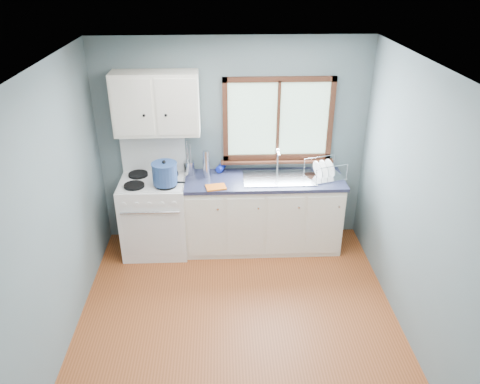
{
  "coord_description": "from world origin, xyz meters",
  "views": [
    {
      "loc": [
        -0.13,
        -3.46,
        3.27
      ],
      "look_at": [
        0.05,
        0.9,
        1.05
      ],
      "focal_mm": 35.0,
      "sensor_mm": 36.0,
      "label": 1
    }
  ],
  "objects_px": {
    "sink": "(279,183)",
    "skillet": "(166,182)",
    "gas_range": "(155,213)",
    "thermos": "(206,164)",
    "dish_rack": "(324,173)",
    "utensil_crock": "(189,168)",
    "base_cabinets": "(263,216)",
    "stockpot": "(165,173)"
  },
  "relations": [
    {
      "from": "skillet",
      "to": "utensil_crock",
      "type": "xyz_separation_m",
      "value": [
        0.25,
        0.34,
        0.02
      ]
    },
    {
      "from": "gas_range",
      "to": "base_cabinets",
      "type": "xyz_separation_m",
      "value": [
        1.31,
        0.02,
        -0.08
      ]
    },
    {
      "from": "sink",
      "to": "utensil_crock",
      "type": "distance_m",
      "value": 1.08
    },
    {
      "from": "thermos",
      "to": "skillet",
      "type": "bearing_deg",
      "value": -150.55
    },
    {
      "from": "skillet",
      "to": "utensil_crock",
      "type": "height_order",
      "value": "utensil_crock"
    },
    {
      "from": "skillet",
      "to": "base_cabinets",
      "type": "bearing_deg",
      "value": 12.56
    },
    {
      "from": "stockpot",
      "to": "utensil_crock",
      "type": "bearing_deg",
      "value": 52.35
    },
    {
      "from": "skillet",
      "to": "thermos",
      "type": "height_order",
      "value": "thermos"
    },
    {
      "from": "skillet",
      "to": "utensil_crock",
      "type": "relative_size",
      "value": 0.81
    },
    {
      "from": "thermos",
      "to": "dish_rack",
      "type": "bearing_deg",
      "value": -2.78
    },
    {
      "from": "utensil_crock",
      "to": "skillet",
      "type": "bearing_deg",
      "value": -125.84
    },
    {
      "from": "gas_range",
      "to": "utensil_crock",
      "type": "bearing_deg",
      "value": 23.03
    },
    {
      "from": "thermos",
      "to": "dish_rack",
      "type": "distance_m",
      "value": 1.4
    },
    {
      "from": "base_cabinets",
      "to": "skillet",
      "type": "relative_size",
      "value": 5.41
    },
    {
      "from": "thermos",
      "to": "utensil_crock",
      "type": "bearing_deg",
      "value": 157.12
    },
    {
      "from": "gas_range",
      "to": "thermos",
      "type": "xyz_separation_m",
      "value": [
        0.63,
        0.09,
        0.59
      ]
    },
    {
      "from": "sink",
      "to": "skillet",
      "type": "height_order",
      "value": "sink"
    },
    {
      "from": "base_cabinets",
      "to": "thermos",
      "type": "xyz_separation_m",
      "value": [
        -0.68,
        0.07,
        0.68
      ]
    },
    {
      "from": "sink",
      "to": "dish_rack",
      "type": "height_order",
      "value": "sink"
    },
    {
      "from": "utensil_crock",
      "to": "thermos",
      "type": "bearing_deg",
      "value": -22.88
    },
    {
      "from": "gas_range",
      "to": "utensil_crock",
      "type": "distance_m",
      "value": 0.69
    },
    {
      "from": "stockpot",
      "to": "utensil_crock",
      "type": "distance_m",
      "value": 0.42
    },
    {
      "from": "skillet",
      "to": "utensil_crock",
      "type": "distance_m",
      "value": 0.42
    },
    {
      "from": "sink",
      "to": "utensil_crock",
      "type": "xyz_separation_m",
      "value": [
        -1.06,
        0.16,
        0.15
      ]
    },
    {
      "from": "utensil_crock",
      "to": "dish_rack",
      "type": "distance_m",
      "value": 1.6
    },
    {
      "from": "utensil_crock",
      "to": "dish_rack",
      "type": "xyz_separation_m",
      "value": [
        1.6,
        -0.15,
        -0.03
      ]
    },
    {
      "from": "dish_rack",
      "to": "skillet",
      "type": "bearing_deg",
      "value": 168.16
    },
    {
      "from": "skillet",
      "to": "thermos",
      "type": "bearing_deg",
      "value": 32.91
    },
    {
      "from": "gas_range",
      "to": "skillet",
      "type": "xyz_separation_m",
      "value": [
        0.18,
        -0.16,
        0.49
      ]
    },
    {
      "from": "skillet",
      "to": "dish_rack",
      "type": "distance_m",
      "value": 1.85
    },
    {
      "from": "stockpot",
      "to": "thermos",
      "type": "xyz_separation_m",
      "value": [
        0.46,
        0.24,
        -0.0
      ]
    },
    {
      "from": "base_cabinets",
      "to": "sink",
      "type": "bearing_deg",
      "value": -0.13
    },
    {
      "from": "skillet",
      "to": "utensil_crock",
      "type": "bearing_deg",
      "value": 57.63
    },
    {
      "from": "sink",
      "to": "skillet",
      "type": "xyz_separation_m",
      "value": [
        -1.31,
        -0.18,
        0.12
      ]
    },
    {
      "from": "base_cabinets",
      "to": "stockpot",
      "type": "relative_size",
      "value": 5.51
    },
    {
      "from": "thermos",
      "to": "dish_rack",
      "type": "xyz_separation_m",
      "value": [
        1.39,
        -0.07,
        -0.11
      ]
    },
    {
      "from": "gas_range",
      "to": "base_cabinets",
      "type": "relative_size",
      "value": 0.74
    },
    {
      "from": "stockpot",
      "to": "dish_rack",
      "type": "distance_m",
      "value": 1.86
    },
    {
      "from": "skillet",
      "to": "thermos",
      "type": "xyz_separation_m",
      "value": [
        0.45,
        0.26,
        0.1
      ]
    },
    {
      "from": "utensil_crock",
      "to": "gas_range",
      "type": "bearing_deg",
      "value": -156.97
    },
    {
      "from": "gas_range",
      "to": "base_cabinets",
      "type": "height_order",
      "value": "gas_range"
    },
    {
      "from": "base_cabinets",
      "to": "gas_range",
      "type": "bearing_deg",
      "value": -179.18
    }
  ]
}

